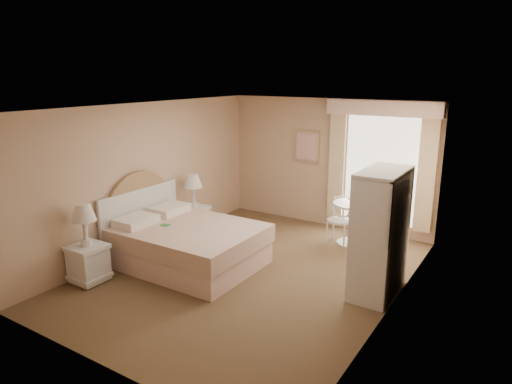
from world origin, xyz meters
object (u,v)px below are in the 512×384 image
Objects in this scene: bed at (184,242)px; armoire at (380,243)px; nightstand_far at (194,213)px; cafe_chair at (340,216)px; nightstand_near at (87,253)px; round_table at (353,217)px.

armoire reaches higher than bed.
nightstand_far is 2.69m from cafe_chair.
bed is 1.34m from nightstand_far.
nightstand_near is at bearing -152.16° from armoire.
bed is at bearing -131.16° from cafe_chair.
bed reaches higher than nightstand_far.
armoire is at bearing -54.56° from cafe_chair.
nightstand_near is 4.14m from armoire.
nightstand_near is at bearing -128.21° from cafe_chair.
cafe_chair is at bearing 54.26° from nightstand_near.
armoire is (3.65, -0.45, 0.29)m from nightstand_far.
bed is 2.51× the size of cafe_chair.
round_table is 0.22m from cafe_chair.
nightstand_far is 0.66× the size of armoire.
nightstand_far is (-0.00, 2.38, -0.01)m from nightstand_near.
nightstand_far reaches higher than cafe_chair.
nightstand_far is 3.69m from armoire.
nightstand_near reaches higher than nightstand_far.
round_table is at bearing 52.55° from nightstand_near.
nightstand_near is at bearing -127.45° from round_table.
cafe_chair is at bearing 51.31° from bed.
bed is 2.81m from cafe_chair.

